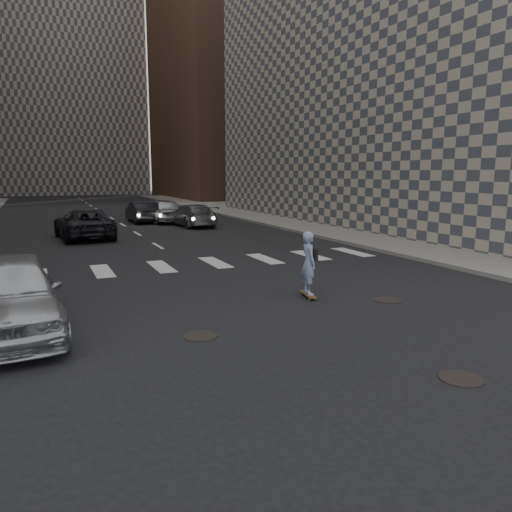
{
  "coord_description": "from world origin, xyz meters",
  "views": [
    {
      "loc": [
        -4.84,
        -8.11,
        3.28
      ],
      "look_at": [
        -0.14,
        2.65,
        1.3
      ],
      "focal_mm": 35.0,
      "sensor_mm": 36.0,
      "label": 1
    }
  ],
  "objects_px": {
    "traffic_car_a": "(87,222)",
    "traffic_car_b": "(192,215)",
    "traffic_car_c": "(84,224)",
    "traffic_car_e": "(142,212)",
    "skateboarder": "(309,263)",
    "silver_sedan": "(9,295)",
    "traffic_car_d": "(162,210)"
  },
  "relations": [
    {
      "from": "traffic_car_b",
      "to": "traffic_car_e",
      "type": "distance_m",
      "value": 4.4
    },
    {
      "from": "traffic_car_e",
      "to": "skateboarder",
      "type": "bearing_deg",
      "value": 89.66
    },
    {
      "from": "traffic_car_e",
      "to": "traffic_car_c",
      "type": "bearing_deg",
      "value": 58.43
    },
    {
      "from": "traffic_car_a",
      "to": "traffic_car_e",
      "type": "relative_size",
      "value": 0.95
    },
    {
      "from": "traffic_car_a",
      "to": "traffic_car_c",
      "type": "xyz_separation_m",
      "value": [
        -0.35,
        -2.0,
        0.05
      ]
    },
    {
      "from": "traffic_car_a",
      "to": "traffic_car_c",
      "type": "height_order",
      "value": "traffic_car_c"
    },
    {
      "from": "traffic_car_a",
      "to": "traffic_car_b",
      "type": "distance_m",
      "value": 6.42
    },
    {
      "from": "silver_sedan",
      "to": "traffic_car_d",
      "type": "relative_size",
      "value": 1.04
    },
    {
      "from": "silver_sedan",
      "to": "traffic_car_e",
      "type": "distance_m",
      "value": 23.24
    },
    {
      "from": "silver_sedan",
      "to": "traffic_car_d",
      "type": "bearing_deg",
      "value": 65.73
    },
    {
      "from": "skateboarder",
      "to": "traffic_car_b",
      "type": "relative_size",
      "value": 0.38
    },
    {
      "from": "silver_sedan",
      "to": "traffic_car_a",
      "type": "height_order",
      "value": "silver_sedan"
    },
    {
      "from": "skateboarder",
      "to": "traffic_car_e",
      "type": "relative_size",
      "value": 0.42
    },
    {
      "from": "traffic_car_a",
      "to": "traffic_car_d",
      "type": "height_order",
      "value": "traffic_car_d"
    },
    {
      "from": "traffic_car_e",
      "to": "traffic_car_b",
      "type": "bearing_deg",
      "value": 121.99
    },
    {
      "from": "silver_sedan",
      "to": "traffic_car_b",
      "type": "relative_size",
      "value": 1.03
    },
    {
      "from": "skateboarder",
      "to": "traffic_car_a",
      "type": "relative_size",
      "value": 0.44
    },
    {
      "from": "silver_sedan",
      "to": "traffic_car_c",
      "type": "distance_m",
      "value": 15.32
    },
    {
      "from": "skateboarder",
      "to": "traffic_car_c",
      "type": "height_order",
      "value": "skateboarder"
    },
    {
      "from": "traffic_car_c",
      "to": "skateboarder",
      "type": "bearing_deg",
      "value": 101.47
    },
    {
      "from": "silver_sedan",
      "to": "traffic_car_e",
      "type": "xyz_separation_m",
      "value": [
        6.92,
        22.18,
        -0.13
      ]
    },
    {
      "from": "skateboarder",
      "to": "traffic_car_d",
      "type": "xyz_separation_m",
      "value": [
        1.04,
        21.35,
        -0.13
      ]
    },
    {
      "from": "silver_sedan",
      "to": "traffic_car_c",
      "type": "xyz_separation_m",
      "value": [
        2.69,
        15.08,
        -0.11
      ]
    },
    {
      "from": "traffic_car_a",
      "to": "traffic_car_b",
      "type": "bearing_deg",
      "value": -173.69
    },
    {
      "from": "silver_sedan",
      "to": "traffic_car_e",
      "type": "height_order",
      "value": "silver_sedan"
    },
    {
      "from": "skateboarder",
      "to": "traffic_car_b",
      "type": "xyz_separation_m",
      "value": [
        2.22,
        18.27,
        -0.25
      ]
    },
    {
      "from": "traffic_car_b",
      "to": "traffic_car_c",
      "type": "height_order",
      "value": "traffic_car_c"
    },
    {
      "from": "silver_sedan",
      "to": "traffic_car_b",
      "type": "bearing_deg",
      "value": 59.65
    },
    {
      "from": "traffic_car_a",
      "to": "traffic_car_c",
      "type": "relative_size",
      "value": 0.78
    },
    {
      "from": "traffic_car_b",
      "to": "traffic_car_e",
      "type": "height_order",
      "value": "traffic_car_e"
    },
    {
      "from": "silver_sedan",
      "to": "traffic_car_d",
      "type": "height_order",
      "value": "silver_sedan"
    },
    {
      "from": "skateboarder",
      "to": "traffic_car_b",
      "type": "distance_m",
      "value": 18.41
    }
  ]
}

